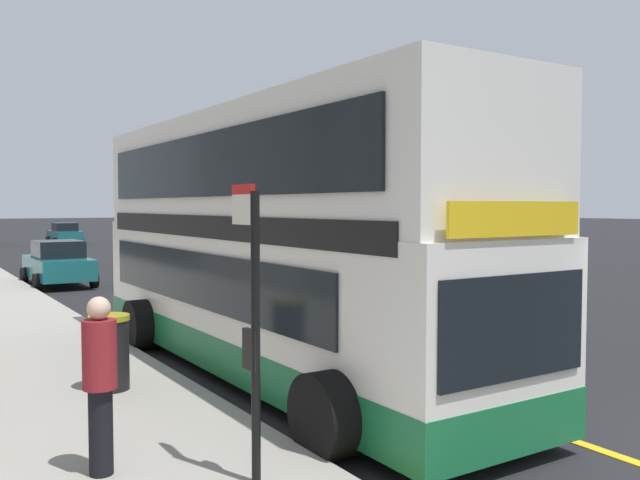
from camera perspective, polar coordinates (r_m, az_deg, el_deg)
The scene contains 9 objects.
ground_plane at distance 36.46m, azimuth -20.07°, elevation -1.74°, with size 260.00×260.00×0.00m, color black.
double_decker_bus at distance 11.37m, azimuth -4.32°, elevation -1.06°, with size 3.14×10.70×4.40m.
bus_bay_markings at distance 11.59m, azimuth -3.90°, elevation -11.29°, with size 3.12×13.31×0.01m.
bus_stop_sign at distance 6.57m, azimuth -5.84°, elevation -6.01°, with size 0.09×0.51×2.93m.
parked_car_teal_behind at distance 52.33m, azimuth -21.01°, elevation 0.49°, with size 2.09×4.20×1.62m.
parked_car_teal_kerbside at distance 25.58m, azimuth -21.51°, elevation -1.88°, with size 2.09×4.20×1.62m.
parked_car_grey_ahead at distance 32.16m, azimuth -13.26°, elevation -0.81°, with size 2.09×4.20×1.62m.
pedestrian_waiting_near_sign at distance 7.17m, azimuth -18.32°, elevation -11.11°, with size 0.34×0.34×1.81m.
litter_bin at distance 10.42m, azimuth -17.58°, elevation -9.13°, with size 0.59×0.59×1.11m.
Camera 1 is at (-7.82, -3.50, 2.85)m, focal length 37.39 mm.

